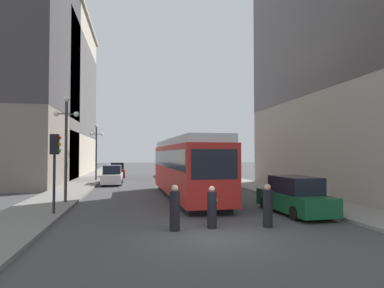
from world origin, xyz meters
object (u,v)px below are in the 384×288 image
parked_car_left_mid (112,176)px  pedestrian_crossing_far (175,209)px  streetcar (186,166)px  pedestrian_crossing_near (212,208)px  parked_car_left_near (117,170)px  lamp_post_left_near (66,133)px  transit_bus (190,162)px  traffic_light_near_left (55,152)px  parked_car_right_far (294,196)px  pedestrian_on_sidewalk (268,207)px  lamp_post_left_far (96,144)px

parked_car_left_mid → pedestrian_crossing_far: parked_car_left_mid is taller
streetcar → pedestrian_crossing_near: (-0.39, -8.82, -1.33)m
parked_car_left_near → lamp_post_left_near: 22.75m
transit_bus → parked_car_left_mid: 11.91m
traffic_light_near_left → pedestrian_crossing_far: bearing=-36.3°
parked_car_right_far → traffic_light_near_left: bearing=-9.2°
parked_car_left_near → pedestrian_crossing_far: (3.49, -29.95, -0.03)m
parked_car_left_near → pedestrian_crossing_near: parked_car_left_near is taller
parked_car_left_near → pedestrian_on_sidewalk: (7.22, -29.98, -0.05)m
lamp_post_left_near → streetcar: bearing=11.5°
traffic_light_near_left → lamp_post_left_near: (-0.22, 3.73, 1.13)m
parked_car_right_far → traffic_light_near_left: traffic_light_near_left is taller
streetcar → transit_bus: bearing=77.1°
streetcar → lamp_post_left_far: (-7.27, 14.56, 1.88)m
transit_bus → pedestrian_crossing_far: 28.25m
parked_car_left_near → lamp_post_left_far: bearing=-108.8°
traffic_light_near_left → pedestrian_crossing_near: bearing=-28.5°
parked_car_left_near → pedestrian_on_sidewalk: bearing=-78.7°
parked_car_left_mid → pedestrian_crossing_near: bearing=-75.5°
parked_car_right_far → pedestrian_crossing_near: 5.21m
streetcar → transit_bus: 19.03m
parked_car_left_near → parked_car_right_far: same height
parked_car_left_mid → pedestrian_crossing_far: bearing=-79.8°
traffic_light_near_left → lamp_post_left_far: lamp_post_left_far is taller
parked_car_left_mid → parked_car_right_far: 19.94m
parked_car_right_far → pedestrian_crossing_near: (-4.68, -2.28, -0.07)m
parked_car_left_near → lamp_post_left_near: bearing=-97.1°
streetcar → traffic_light_near_left: bearing=-145.6°
parked_car_left_mid → lamp_post_left_near: 12.94m
traffic_light_near_left → streetcar: bearing=36.4°
streetcar → parked_car_left_mid: 12.22m
transit_bus → parked_car_left_mid: bearing=-139.6°
pedestrian_crossing_far → lamp_post_left_near: 9.83m
traffic_light_near_left → transit_bus: bearing=66.0°
parked_car_right_far → lamp_post_left_near: bearing=-26.1°
lamp_post_left_far → pedestrian_crossing_far: bearing=-77.1°
pedestrian_on_sidewalk → lamp_post_left_far: bearing=171.7°
parked_car_left_mid → traffic_light_near_left: traffic_light_near_left is taller
streetcar → pedestrian_crossing_near: 8.93m
parked_car_left_near → pedestrian_crossing_far: parked_car_left_near is taller
lamp_post_left_near → transit_bus: bearing=61.7°
pedestrian_crossing_near → parked_car_right_far: bearing=-174.6°
pedestrian_crossing_far → pedestrian_on_sidewalk: size_ratio=1.02×
lamp_post_left_near → lamp_post_left_far: lamp_post_left_near is taller
parked_car_right_far → traffic_light_near_left: 11.62m
streetcar → lamp_post_left_near: 7.69m
parked_car_left_mid → parked_car_left_near: bearing=90.3°
transit_bus → lamp_post_left_near: lamp_post_left_near is taller
parked_car_left_mid → pedestrian_crossing_near: size_ratio=2.97×
parked_car_right_far → lamp_post_left_far: (-11.56, 21.10, 3.14)m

